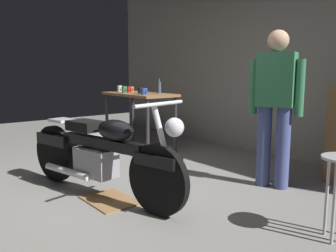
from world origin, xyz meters
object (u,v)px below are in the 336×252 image
storage_bin (93,143)px  mug_white_ceramic (120,89)px  motorcycle (100,153)px  mug_orange_travel (131,89)px  mug_black_matte (140,90)px  person_standing (275,102)px  mug_green_speckled (124,90)px  bottle (159,87)px  mug_blue_enamel (144,92)px  mug_red_diner (129,89)px

storage_bin → mug_white_ceramic: (-0.30, 0.67, 0.78)m
motorcycle → mug_white_ceramic: size_ratio=18.27×
mug_orange_travel → mug_black_matte: mug_black_matte is taller
mug_white_ceramic → mug_black_matte: 0.56m
mug_white_ceramic → person_standing: bearing=2.2°
mug_green_speckled → bottle: (0.40, 0.39, 0.04)m
mug_green_speckled → mug_blue_enamel: bearing=-1.3°
motorcycle → storage_bin: size_ratio=4.90×
mug_green_speckled → mug_blue_enamel: (0.57, -0.01, -0.00)m
person_standing → mug_orange_travel: (-2.86, 0.07, 0.02)m
mug_black_matte → bottle: 0.30m
mug_red_diner → mug_blue_enamel: bearing=-13.4°
mug_green_speckled → mug_white_ceramic: same height
storage_bin → mug_green_speckled: bearing=91.4°
mug_green_speckled → mug_blue_enamel: size_ratio=0.95×
storage_bin → mug_white_ceramic: mug_white_ceramic is taller
person_standing → mug_blue_enamel: bearing=-14.6°
bottle → motorcycle: bearing=-53.1°
motorcycle → mug_orange_travel: 2.61m
motorcycle → mug_black_matte: bearing=122.3°
mug_white_ceramic → mug_black_matte: mug_white_ceramic is taller
storage_bin → bottle: (0.39, 0.97, 0.83)m
motorcycle → mug_white_ceramic: (-2.03, 1.48, 0.50)m
mug_orange_travel → mug_red_diner: size_ratio=0.94×
motorcycle → mug_green_speckled: bearing=129.5°
person_standing → mug_red_diner: 2.73m
mug_green_speckled → mug_red_diner: bearing=118.8°
mug_red_diner → mug_green_speckled: bearing=-61.2°
mug_white_ceramic → mug_blue_enamel: (0.86, -0.11, -0.00)m
person_standing → bottle: bearing=-25.4°
mug_blue_enamel → bottle: (-0.17, 0.41, 0.05)m
mug_orange_travel → storage_bin: bearing=-75.1°
bottle → mug_black_matte: bearing=-115.3°
mug_orange_travel → mug_white_ceramic: 0.20m
motorcycle → mug_red_diner: bearing=128.0°
mug_green_speckled → mug_red_diner: 0.16m
bottle → storage_bin: bearing=-111.7°
person_standing → mug_red_diner: person_standing is taller
mug_green_speckled → bottle: size_ratio=0.49×
bottle → mug_red_diner: bearing=-152.1°
mug_orange_travel → mug_green_speckled: 0.35m
mug_orange_travel → mug_black_matte: 0.51m
mug_white_ceramic → bottle: bearing=23.4°
storage_bin → bottle: 1.33m
mug_green_speckled → mug_blue_enamel: 0.57m
person_standing → mug_orange_travel: person_standing is taller
person_standing → bottle: (-2.25, 0.19, 0.07)m
person_standing → mug_white_ceramic: person_standing is taller
mug_red_diner → mug_blue_enamel: (0.65, -0.15, 0.00)m
mug_green_speckled → mug_red_diner: size_ratio=0.99×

